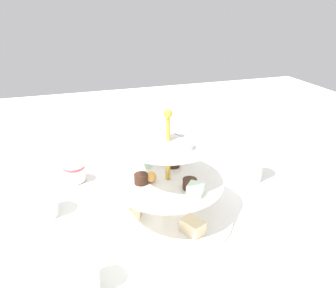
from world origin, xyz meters
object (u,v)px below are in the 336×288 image
object	(u,v)px
water_glass_short_left	(43,201)
butter_knife_right	(147,155)
teacup_with_saucer	(75,174)
water_glass_mid_back	(81,271)
water_glass_tall_right	(250,161)
tiered_serving_stand	(168,189)

from	to	relation	value
water_glass_short_left	butter_knife_right	world-z (taller)	water_glass_short_left
teacup_with_saucer	water_glass_mid_back	xyz separation A→B (m)	(-0.39, 0.01, 0.02)
teacup_with_saucer	butter_knife_right	size ratio (longest dim) A/B	0.53
water_glass_short_left	water_glass_mid_back	size ratio (longest dim) A/B	0.88
water_glass_short_left	teacup_with_saucer	xyz separation A→B (m)	(0.14, -0.08, -0.02)
water_glass_short_left	water_glass_tall_right	bearing A→B (deg)	-89.64
teacup_with_saucer	water_glass_mid_back	size ratio (longest dim) A/B	1.00
teacup_with_saucer	butter_knife_right	bearing A→B (deg)	-66.16
tiered_serving_stand	water_glass_mid_back	world-z (taller)	tiered_serving_stand
tiered_serving_stand	teacup_with_saucer	bearing A→B (deg)	39.32
butter_knife_right	water_glass_mid_back	xyz separation A→B (m)	(-0.49, 0.24, 0.04)
water_glass_mid_back	tiered_serving_stand	bearing A→B (deg)	-52.27
butter_knife_right	water_glass_mid_back	bearing A→B (deg)	71.18
teacup_with_saucer	butter_knife_right	world-z (taller)	teacup_with_saucer
water_glass_short_left	water_glass_mid_back	distance (m)	0.26
water_glass_mid_back	butter_knife_right	bearing A→B (deg)	-26.29
tiered_serving_stand	water_glass_short_left	distance (m)	0.29
butter_knife_right	water_glass_short_left	bearing A→B (deg)	45.09
water_glass_short_left	water_glass_mid_back	xyz separation A→B (m)	(-0.26, -0.07, 0.01)
water_glass_tall_right	water_glass_mid_back	bearing A→B (deg)	118.55
water_glass_tall_right	water_glass_short_left	world-z (taller)	water_glass_tall_right
tiered_serving_stand	water_glass_tall_right	bearing A→B (deg)	-69.71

